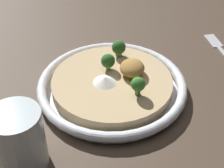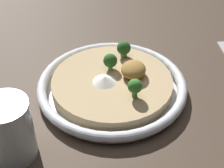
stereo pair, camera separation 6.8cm
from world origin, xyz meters
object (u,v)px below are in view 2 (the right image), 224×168
at_px(broccoli_back, 135,87).
at_px(drinking_glass, 8,130).
at_px(broccoli_back_left, 124,48).
at_px(broccoli_left, 110,61).
at_px(risotto_bowl, 112,85).

distance_m(broccoli_back, drinking_glass, 0.23).
bearing_deg(broccoli_back, broccoli_back_left, -161.35).
distance_m(broccoli_back, broccoli_back_left, 0.13).
relative_size(broccoli_back_left, drinking_glass, 0.33).
bearing_deg(drinking_glass, broccoli_back, 129.16).
xyz_separation_m(broccoli_left, drinking_glass, (0.22, -0.12, 0.00)).
bearing_deg(broccoli_back_left, drinking_glass, -26.80).
relative_size(broccoli_back_left, broccoli_left, 1.04).
relative_size(risotto_bowl, broccoli_back, 7.92).
relative_size(broccoli_left, drinking_glass, 0.32).
relative_size(risotto_bowl, drinking_glass, 2.77).
xyz_separation_m(broccoli_back_left, broccoli_left, (0.05, -0.02, -0.00)).
bearing_deg(broccoli_left, broccoli_back_left, 159.43).
distance_m(risotto_bowl, drinking_glass, 0.23).
distance_m(risotto_bowl, broccoli_back_left, 0.09).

